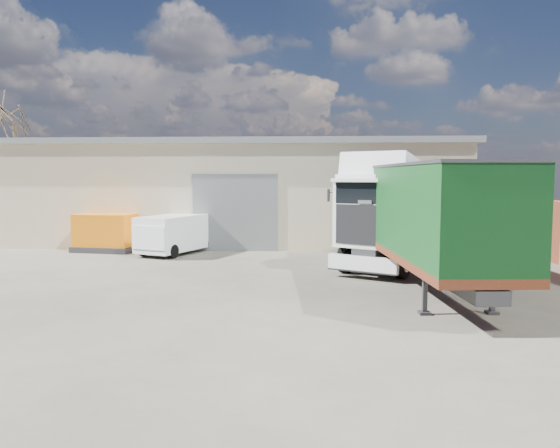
# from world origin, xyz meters

# --- Properties ---
(ground) EXTENTS (120.00, 120.00, 0.00)m
(ground) POSITION_xyz_m (0.00, 0.00, 0.00)
(ground) COLOR black
(ground) RESTS_ON ground
(warehouse) EXTENTS (30.60, 12.60, 5.42)m
(warehouse) POSITION_xyz_m (-6.00, 16.00, 2.66)
(warehouse) COLOR beige
(warehouse) RESTS_ON ground
(bare_tree) EXTENTS (4.00, 4.00, 9.60)m
(bare_tree) POSITION_xyz_m (-18.00, 20.00, 7.92)
(bare_tree) COLOR #382B21
(bare_tree) RESTS_ON ground
(tractor_unit) EXTENTS (5.23, 6.74, 4.35)m
(tractor_unit) POSITION_xyz_m (4.32, 4.95, 1.83)
(tractor_unit) COLOR black
(tractor_unit) RESTS_ON ground
(box_trailer) EXTENTS (3.46, 11.76, 3.85)m
(box_trailer) POSITION_xyz_m (4.98, 2.35, 2.35)
(box_trailer) COLOR #2D2D30
(box_trailer) RESTS_ON ground
(panel_van) EXTENTS (3.16, 4.58, 1.74)m
(panel_van) POSITION_xyz_m (-4.59, 8.97, 0.90)
(panel_van) COLOR black
(panel_van) RESTS_ON ground
(orange_skip) EXTENTS (3.02, 2.13, 1.75)m
(orange_skip) POSITION_xyz_m (-8.00, 9.50, 0.76)
(orange_skip) COLOR #2D2D30
(orange_skip) RESTS_ON ground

